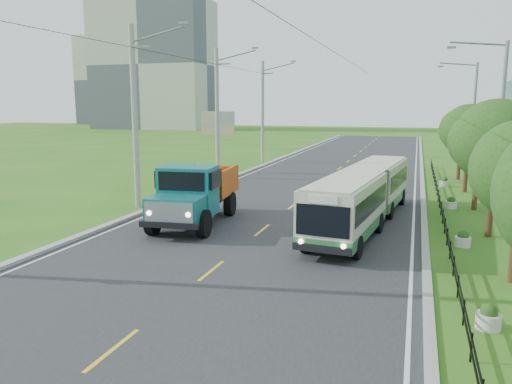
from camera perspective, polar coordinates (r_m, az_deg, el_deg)
The scene contains 26 objects.
ground at distance 17.70m, azimuth -5.10°, elevation -8.98°, with size 240.00×240.00×0.00m, color #2A6117.
road at distance 36.45m, azimuth 7.21°, elevation 0.83°, with size 14.00×120.00×0.02m, color #28282B.
curb_left at distance 38.40m, azimuth -3.40°, elevation 1.45°, with size 0.40×120.00×0.15m, color #9E9E99.
curb_right at distance 35.85m, azimuth 18.51°, elevation 0.30°, with size 0.30×120.00×0.10m, color #9E9E99.
edge_line_left at distance 38.22m, azimuth -2.63°, elevation 1.33°, with size 0.12×120.00×0.00m, color silver.
edge_line_right at distance 35.85m, azimuth 17.71°, elevation 0.30°, with size 0.12×120.00×0.00m, color silver.
centre_dash at distance 17.69m, azimuth -5.10°, elevation -8.91°, with size 0.12×2.20×0.00m, color yellow.
railing_right at distance 29.93m, azimuth 20.24°, elevation -1.14°, with size 0.04×40.00×0.60m, color black.
pole_near at distance 28.57m, azimuth -13.63°, elevation 8.39°, with size 3.51×0.32×10.00m.
pole_mid at distance 39.31m, azimuth -4.41°, elevation 8.98°, with size 3.51×0.32×10.00m.
pole_far at distance 50.63m, azimuth 0.79°, elevation 9.21°, with size 3.51×0.32×10.00m.
tree_third at distance 23.83m, azimuth 25.77°, elevation 4.77°, with size 3.60×3.62×6.00m.
tree_fourth at distance 29.79m, azimuth 24.19°, elevation 4.95°, with size 3.24×3.31×5.40m.
tree_fifth at distance 35.74m, azimuth 23.20°, elevation 6.13°, with size 3.48×3.52×5.80m.
tree_back at distance 41.72m, azimuth 22.46°, elevation 6.33°, with size 3.30×3.36×5.50m.
streetlight_mid at distance 29.69m, azimuth 25.91°, elevation 7.36°, with size 3.02×0.20×9.07m.
streetlight_far at distance 43.59m, azimuth 23.42°, elevation 8.04°, with size 3.02×0.20×9.07m.
planter_front at distance 14.60m, azimuth 25.04°, elevation -12.92°, with size 0.64×0.64×0.67m.
planter_near at distance 22.17m, azimuth 22.56°, elevation -5.05°, with size 0.64×0.64×0.67m.
planter_mid at distance 29.96m, azimuth 21.38°, elevation -1.22°, with size 0.64×0.64×0.67m.
planter_far at distance 37.84m, azimuth 20.70°, elevation 1.02°, with size 0.64×0.64×0.67m.
billboard_left at distance 42.59m, azimuth -4.40°, elevation 7.40°, with size 3.00×0.20×5.20m.
apartment_near at distance 126.75m, azimuth -11.63°, elevation 13.92°, with size 28.00×14.00×30.00m, color #B7B2A3.
apartment_far at distance 160.88m, azimuth -15.09°, elevation 12.18°, with size 24.00×14.00×26.00m, color #B7B2A3.
bus at distance 24.43m, azimuth 12.21°, elevation -0.05°, with size 3.70×13.83×2.64m.
dump_truck at distance 24.27m, azimuth -6.98°, elevation 0.21°, with size 3.36×7.21×2.93m.
Camera 1 is at (6.59, -15.40, 5.72)m, focal length 35.00 mm.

